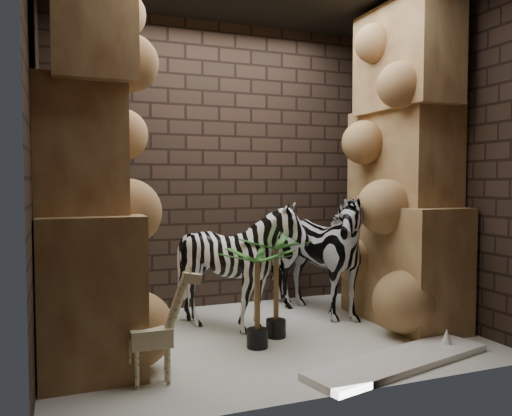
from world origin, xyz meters
name	(u,v)px	position (x,y,z in m)	size (l,w,h in m)	color
floor	(263,338)	(0.00, 0.00, 0.00)	(3.50, 3.50, 0.00)	silver
wall_back	(219,165)	(0.00, 1.25, 1.50)	(3.50, 3.50, 0.00)	#2F2119
wall_front	(340,153)	(0.00, -1.25, 1.50)	(3.50, 3.50, 0.00)	#2F2119
wall_left	(35,157)	(-1.75, 0.00, 1.50)	(3.00, 3.00, 0.00)	#2F2119
wall_right	(432,163)	(1.75, 0.00, 1.50)	(3.00, 3.00, 0.00)	#2F2119
rock_pillar_left	(87,158)	(-1.40, 0.00, 1.50)	(0.68, 1.30, 3.00)	tan
rock_pillar_right	(404,163)	(1.42, 0.00, 1.50)	(0.58, 1.25, 3.00)	tan
zebra_right	(311,244)	(0.70, 0.49, 0.71)	(0.65, 1.20, 1.43)	white
zebra_left	(239,272)	(-0.13, 0.27, 0.52)	(0.93, 1.16, 1.05)	white
giraffe_toy	(152,326)	(-1.05, -0.67, 0.39)	(0.40, 0.13, 0.78)	beige
palm_front	(276,287)	(0.11, -0.02, 0.43)	(0.36, 0.36, 0.87)	#19441C
palm_back	(257,298)	(-0.14, -0.22, 0.40)	(0.36, 0.36, 0.80)	#19441C
surfboard	(400,361)	(0.69, -0.94, 0.03)	(1.59, 0.39, 0.05)	white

